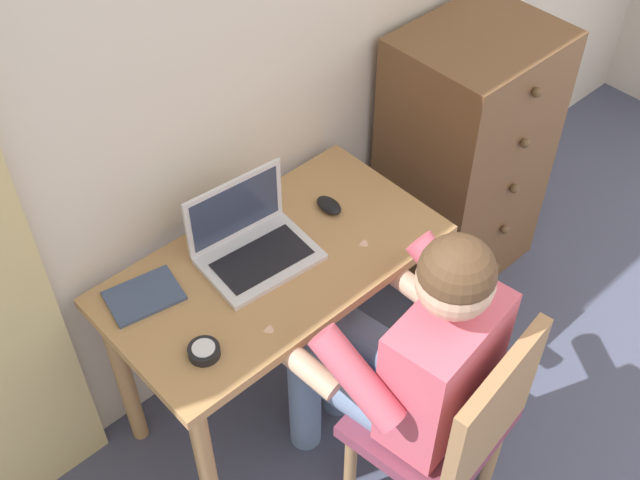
# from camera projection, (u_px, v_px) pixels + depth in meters

# --- Properties ---
(wall_back) EXTENTS (4.80, 0.05, 2.50)m
(wall_back) POSITION_uv_depth(u_px,v_px,m) (301.00, 15.00, 2.46)
(wall_back) COLOR beige
(wall_back) RESTS_ON ground_plane
(desk) EXTENTS (1.06, 0.56, 0.73)m
(desk) POSITION_uv_depth(u_px,v_px,m) (275.00, 289.00, 2.53)
(desk) COLOR tan
(desk) RESTS_ON ground_plane
(dresser) EXTENTS (0.56, 0.49, 1.07)m
(dresser) POSITION_uv_depth(u_px,v_px,m) (464.00, 158.00, 3.09)
(dresser) COLOR brown
(dresser) RESTS_ON ground_plane
(chair) EXTENTS (0.47, 0.45, 0.87)m
(chair) POSITION_uv_depth(u_px,v_px,m) (451.00, 424.00, 2.32)
(chair) COLOR brown
(chair) RESTS_ON ground_plane
(person_seated) EXTENTS (0.58, 0.62, 1.19)m
(person_seated) POSITION_uv_depth(u_px,v_px,m) (405.00, 353.00, 2.28)
(person_seated) COLOR #6B84AD
(person_seated) RESTS_ON ground_plane
(laptop) EXTENTS (0.36, 0.28, 0.24)m
(laptop) POSITION_uv_depth(u_px,v_px,m) (251.00, 241.00, 2.43)
(laptop) COLOR silver
(laptop) RESTS_ON desk
(computer_mouse) EXTENTS (0.06, 0.10, 0.03)m
(computer_mouse) POSITION_uv_depth(u_px,v_px,m) (329.00, 205.00, 2.59)
(computer_mouse) COLOR black
(computer_mouse) RESTS_ON desk
(desk_clock) EXTENTS (0.09, 0.09, 0.03)m
(desk_clock) POSITION_uv_depth(u_px,v_px,m) (204.00, 351.00, 2.19)
(desk_clock) COLOR black
(desk_clock) RESTS_ON desk
(notebook_pad) EXTENTS (0.23, 0.19, 0.01)m
(notebook_pad) POSITION_uv_depth(u_px,v_px,m) (144.00, 296.00, 2.34)
(notebook_pad) COLOR #3D4C6B
(notebook_pad) RESTS_ON desk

